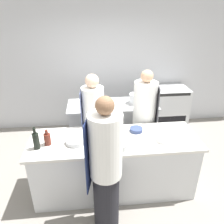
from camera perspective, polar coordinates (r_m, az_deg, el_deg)
ground_plane at (r=3.66m, az=0.60°, el=-18.88°), size 16.00×16.00×0.00m
wall_back at (r=4.86m, az=-2.22°, el=11.87°), size 8.00×0.06×2.80m
prep_counter at (r=3.36m, az=0.64°, el=-13.42°), size 2.38×0.79×0.90m
pass_counter at (r=4.36m, az=0.12°, el=-3.28°), size 1.70×0.68×0.90m
oven_range at (r=5.12m, az=14.37°, el=0.96°), size 0.78×0.62×0.98m
chef_at_prep_near at (r=2.58m, az=-1.70°, el=-14.65°), size 0.41×0.40×1.79m
chef_at_stove at (r=3.74m, az=8.39°, el=-1.92°), size 0.42×0.41×1.70m
chef_at_pass_far at (r=3.58m, az=-4.84°, el=-3.13°), size 0.37×0.35×1.68m
bottle_olive_oil at (r=3.14m, az=1.45°, el=-4.73°), size 0.08×0.08×0.20m
bottle_vinegar at (r=3.00m, az=-19.23°, el=-7.02°), size 0.08×0.08×0.31m
bottle_wine at (r=3.05m, az=-16.52°, el=-6.72°), size 0.09×0.09×0.22m
bowl_mixing_large at (r=3.11m, az=13.37°, el=-6.99°), size 0.19×0.19×0.05m
bowl_prep_small at (r=3.03m, az=-9.50°, el=-7.51°), size 0.27×0.27×0.06m
bowl_ceramic_blue at (r=3.27m, az=6.36°, el=-4.60°), size 0.19×0.19×0.05m
bowl_wooden_salad at (r=2.88m, az=2.14°, el=-8.81°), size 0.21×0.21×0.08m
cutting_board at (r=3.28m, az=-14.59°, el=-5.70°), size 0.31×0.25×0.01m
stockpot at (r=4.19m, az=6.25°, el=3.50°), size 0.25×0.25×0.19m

